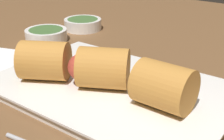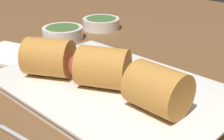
% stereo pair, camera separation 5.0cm
% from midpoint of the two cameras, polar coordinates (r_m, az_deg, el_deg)
% --- Properties ---
extents(table_surface, '(1.80, 1.40, 0.02)m').
position_cam_midpoint_polar(table_surface, '(0.43, -4.81, -6.06)').
color(table_surface, brown).
rests_on(table_surface, ground).
extents(serving_plate, '(0.32, 0.22, 0.01)m').
position_cam_midpoint_polar(serving_plate, '(0.43, -3.35, -3.66)').
color(serving_plate, white).
rests_on(serving_plate, table_surface).
extents(roll_front_left, '(0.08, 0.06, 0.05)m').
position_cam_midpoint_polar(roll_front_left, '(0.36, 4.84, -3.01)').
color(roll_front_left, '#C68438').
rests_on(roll_front_left, serving_plate).
extents(roll_front_right, '(0.08, 0.08, 0.05)m').
position_cam_midpoint_polar(roll_front_right, '(0.41, -6.47, 0.27)').
color(roll_front_right, '#C68438').
rests_on(roll_front_right, serving_plate).
extents(roll_back_left, '(0.08, 0.08, 0.05)m').
position_cam_midpoint_polar(roll_back_left, '(0.45, -15.94, 1.62)').
color(roll_back_left, '#C68438').
rests_on(roll_back_left, serving_plate).
extents(dipping_bowl_near, '(0.08, 0.08, 0.02)m').
position_cam_midpoint_polar(dipping_bowl_near, '(0.66, -14.09, 6.27)').
color(dipping_bowl_near, white).
rests_on(dipping_bowl_near, table_surface).
extents(dipping_bowl_far, '(0.08, 0.08, 0.02)m').
position_cam_midpoint_polar(dipping_bowl_far, '(0.73, -7.35, 8.37)').
color(dipping_bowl_far, white).
rests_on(dipping_bowl_far, table_surface).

